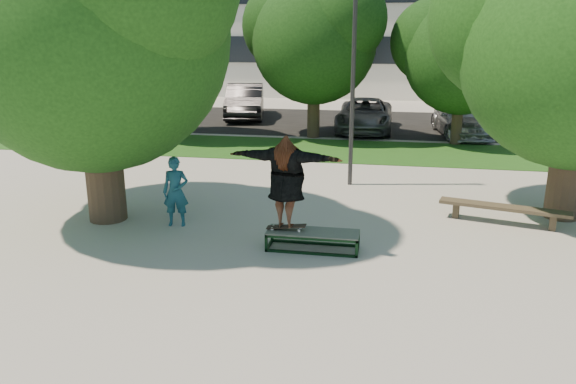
% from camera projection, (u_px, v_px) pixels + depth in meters
% --- Properties ---
extents(ground, '(120.00, 120.00, 0.00)m').
position_uv_depth(ground, '(281.00, 247.00, 11.15)').
color(ground, '#ABA89D').
rests_on(ground, ground).
extents(grass_strip, '(30.00, 4.00, 0.02)m').
position_uv_depth(grass_strip, '(359.00, 151.00, 19.96)').
color(grass_strip, '#1E4C15').
rests_on(grass_strip, ground).
extents(asphalt_strip, '(40.00, 8.00, 0.01)m').
position_uv_depth(asphalt_strip, '(346.00, 122.00, 26.28)').
color(asphalt_strip, black).
rests_on(asphalt_strip, ground).
extents(tree_left, '(6.96, 5.95, 7.12)m').
position_uv_depth(tree_left, '(88.00, 17.00, 11.70)').
color(tree_left, '#38281E').
rests_on(tree_left, ground).
extents(bg_tree_left, '(5.28, 4.51, 5.77)m').
position_uv_depth(bg_tree_left, '(169.00, 42.00, 21.72)').
color(bg_tree_left, '#38281E').
rests_on(bg_tree_left, ground).
extents(bg_tree_mid, '(5.76, 4.92, 6.24)m').
position_uv_depth(bg_tree_mid, '(313.00, 34.00, 21.64)').
color(bg_tree_mid, '#38281E').
rests_on(bg_tree_mid, ground).
extents(bg_tree_right, '(5.04, 4.31, 5.43)m').
position_uv_depth(bg_tree_right, '(461.00, 49.00, 20.36)').
color(bg_tree_right, '#38281E').
rests_on(bg_tree_right, ground).
extents(lamppost, '(0.25, 0.15, 6.11)m').
position_uv_depth(lamppost, '(353.00, 70.00, 14.83)').
color(lamppost, '#2D2D30').
rests_on(lamppost, ground).
extents(grind_box, '(1.80, 0.60, 0.38)m').
position_uv_depth(grind_box, '(313.00, 240.00, 11.00)').
color(grind_box, black).
rests_on(grind_box, ground).
extents(skater_rig, '(2.29, 0.90, 1.89)m').
position_uv_depth(skater_rig, '(286.00, 182.00, 10.76)').
color(skater_rig, white).
rests_on(skater_rig, grind_box).
extents(bystander, '(0.62, 0.46, 1.54)m').
position_uv_depth(bystander, '(176.00, 192.00, 12.22)').
color(bystander, '#194F61').
rests_on(bystander, ground).
extents(bench, '(2.77, 1.05, 0.42)m').
position_uv_depth(bench, '(504.00, 209.00, 12.41)').
color(bench, '#483D2B').
rests_on(bench, ground).
extents(car_silver_a, '(1.87, 4.44, 1.50)m').
position_uv_depth(car_silver_a, '(153.00, 105.00, 26.40)').
color(car_silver_a, '#A8A9AD').
rests_on(car_silver_a, asphalt_strip).
extents(car_dark, '(2.69, 5.20, 1.63)m').
position_uv_depth(car_dark, '(245.00, 101.00, 27.38)').
color(car_dark, black).
rests_on(car_dark, asphalt_strip).
extents(car_grey, '(2.27, 4.91, 1.36)m').
position_uv_depth(car_grey, '(365.00, 115.00, 23.89)').
color(car_grey, slate).
rests_on(car_grey, asphalt_strip).
extents(car_silver_b, '(2.41, 4.73, 1.31)m').
position_uv_depth(car_silver_b, '(461.00, 119.00, 22.89)').
color(car_silver_b, '#A6A5AA').
rests_on(car_silver_b, asphalt_strip).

